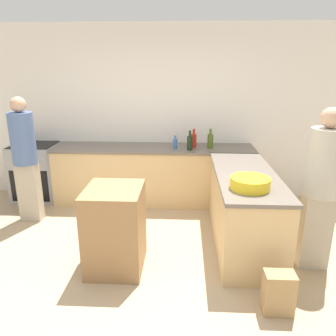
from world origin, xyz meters
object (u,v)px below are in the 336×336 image
(olive_oil_bottle, at_px, (210,141))
(person_at_peninsula, at_px, (321,185))
(mixing_bowl, at_px, (250,183))
(water_bottle_blue, at_px, (175,143))
(wine_bottle_dark, at_px, (190,142))
(paper_bag, at_px, (278,293))
(hot_sauce_bottle, at_px, (194,140))
(person_by_range, at_px, (25,155))
(vinegar_bottle_clear, at_px, (176,140))
(island_table, at_px, (115,228))
(range_oven, at_px, (37,172))

(olive_oil_bottle, bearing_deg, person_at_peninsula, -59.23)
(mixing_bowl, height_order, water_bottle_blue, water_bottle_blue)
(wine_bottle_dark, height_order, paper_bag, wine_bottle_dark)
(hot_sauce_bottle, height_order, paper_bag, hot_sauce_bottle)
(hot_sauce_bottle, distance_m, person_by_range, 2.38)
(vinegar_bottle_clear, distance_m, olive_oil_bottle, 0.54)
(hot_sauce_bottle, height_order, vinegar_bottle_clear, hot_sauce_bottle)
(person_by_range, bearing_deg, hot_sauce_bottle, 18.49)
(island_table, relative_size, paper_bag, 2.30)
(island_table, distance_m, water_bottle_blue, 1.90)
(water_bottle_blue, distance_m, person_by_range, 2.09)
(mixing_bowl, xyz_separation_m, person_at_peninsula, (0.72, 0.04, -0.02))
(wine_bottle_dark, bearing_deg, water_bottle_blue, 157.65)
(island_table, relative_size, person_by_range, 0.52)
(range_oven, relative_size, vinegar_bottle_clear, 4.20)
(wine_bottle_dark, bearing_deg, range_oven, 175.42)
(mixing_bowl, xyz_separation_m, wine_bottle_dark, (-0.59, 1.57, 0.06))
(olive_oil_bottle, xyz_separation_m, person_at_peninsula, (0.99, -1.67, -0.08))
(mixing_bowl, distance_m, wine_bottle_dark, 1.67)
(olive_oil_bottle, height_order, person_at_peninsula, person_at_peninsula)
(hot_sauce_bottle, xyz_separation_m, olive_oil_bottle, (0.25, -0.04, 0.00))
(wine_bottle_dark, xyz_separation_m, olive_oil_bottle, (0.31, 0.13, 0.00))
(paper_bag, bearing_deg, hot_sauce_bottle, 105.82)
(mixing_bowl, bearing_deg, person_by_range, 160.46)
(paper_bag, bearing_deg, wine_bottle_dark, 108.38)
(person_by_range, bearing_deg, island_table, -36.92)
(wine_bottle_dark, distance_m, vinegar_bottle_clear, 0.34)
(hot_sauce_bottle, bearing_deg, mixing_bowl, -73.28)
(water_bottle_blue, relative_size, person_at_peninsula, 0.11)
(range_oven, xyz_separation_m, olive_oil_bottle, (2.75, -0.06, 0.56))
(vinegar_bottle_clear, xyz_separation_m, person_by_range, (-1.99, -0.84, -0.04))
(person_at_peninsula, relative_size, paper_bag, 4.40)
(wine_bottle_dark, relative_size, person_at_peninsula, 0.17)
(hot_sauce_bottle, distance_m, vinegar_bottle_clear, 0.29)
(mixing_bowl, height_order, olive_oil_bottle, olive_oil_bottle)
(vinegar_bottle_clear, bearing_deg, wine_bottle_dark, -50.97)
(vinegar_bottle_clear, xyz_separation_m, person_at_peninsula, (1.51, -1.79, -0.05))
(water_bottle_blue, xyz_separation_m, hot_sauce_bottle, (0.28, 0.09, 0.03))
(island_table, bearing_deg, hot_sauce_bottle, 64.98)
(wine_bottle_dark, xyz_separation_m, person_by_range, (-2.20, -0.58, -0.07))
(wine_bottle_dark, height_order, olive_oil_bottle, olive_oil_bottle)
(range_oven, height_order, wine_bottle_dark, wine_bottle_dark)
(water_bottle_blue, relative_size, vinegar_bottle_clear, 0.91)
(island_table, distance_m, mixing_bowl, 1.46)
(range_oven, distance_m, mixing_bowl, 3.53)
(hot_sauce_bottle, bearing_deg, island_table, -115.02)
(mixing_bowl, distance_m, hot_sauce_bottle, 1.82)
(person_at_peninsula, bearing_deg, mixing_bowl, -177.15)
(mixing_bowl, relative_size, paper_bag, 1.03)
(person_at_peninsula, bearing_deg, water_bottle_blue, 133.11)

